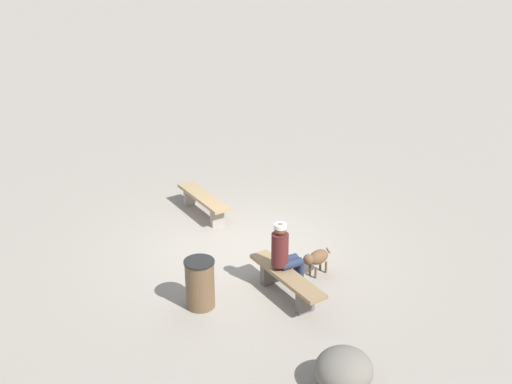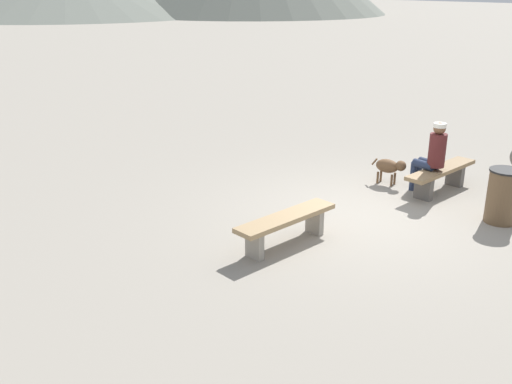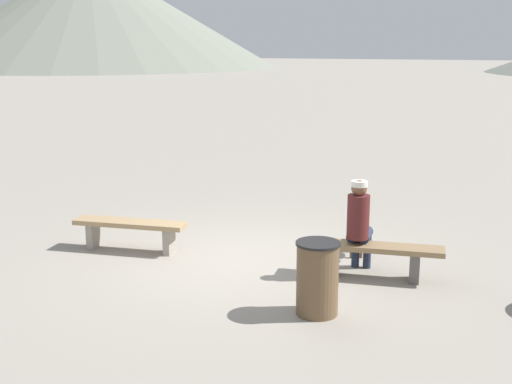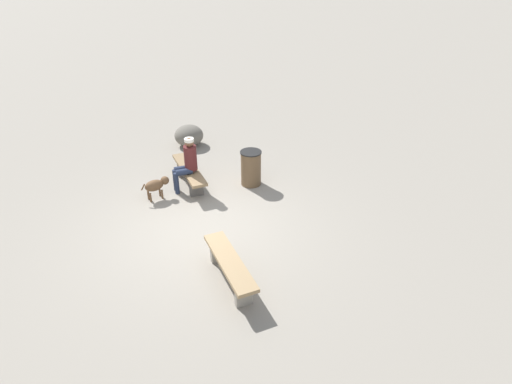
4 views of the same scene
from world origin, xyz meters
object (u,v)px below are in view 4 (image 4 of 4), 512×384
Objects in this scene: bench_left at (230,265)px; dog at (156,185)px; trash_bin at (251,168)px; boulder at (189,135)px; seated_person at (187,161)px; bench_right at (189,173)px.

dog reaches higher than bench_left.
trash_bin is at bearing -16.22° from dog.
trash_bin is 3.01m from boulder.
seated_person is 1.52× the size of trash_bin.
dog is (-0.17, 0.78, -0.41)m from seated_person.
trash_bin is (-0.42, -1.44, 0.11)m from bench_right.
dog is 3.10m from boulder.
boulder is at bearing 19.48° from trash_bin.
dog reaches higher than bench_right.
seated_person is at bearing 169.16° from boulder.
bench_right is at bearing 73.80° from trash_bin.
dog is at bearing 109.87° from bench_right.
bench_right is 2.46m from boulder.
bench_left is 3.58m from trash_bin.
seated_person is at bearing -3.13° from dog.
bench_right is 0.94m from dog.
bench_left is 3.50m from seated_person.
boulder is (2.42, -0.44, -0.03)m from bench_right.
seated_person is 1.59× the size of boulder.
seated_person reaches higher than boulder.
boulder is at bearing 49.70° from dog.
bench_left is 3.70m from bench_right.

